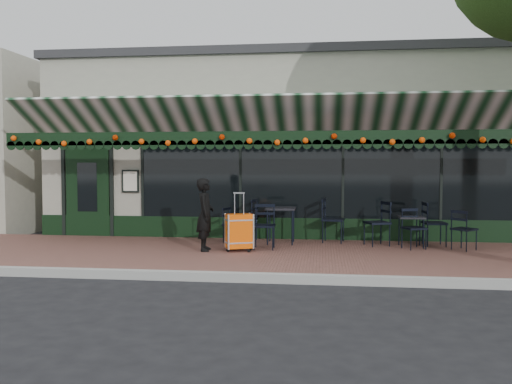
# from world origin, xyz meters

# --- Properties ---
(ground) EXTENTS (80.00, 80.00, 0.00)m
(ground) POSITION_xyz_m (0.00, 0.00, 0.00)
(ground) COLOR black
(ground) RESTS_ON ground
(sidewalk) EXTENTS (18.00, 4.00, 0.15)m
(sidewalk) POSITION_xyz_m (0.00, 2.00, 0.07)
(sidewalk) COLOR brown
(sidewalk) RESTS_ON ground
(curb) EXTENTS (18.00, 0.16, 0.15)m
(curb) POSITION_xyz_m (0.00, -0.08, 0.07)
(curb) COLOR #9E9E99
(curb) RESTS_ON ground
(restaurant_building) EXTENTS (12.00, 9.60, 4.50)m
(restaurant_building) POSITION_xyz_m (0.00, 7.84, 2.27)
(restaurant_building) COLOR #A5A38F
(restaurant_building) RESTS_ON ground
(woman) EXTENTS (0.41, 0.57, 1.48)m
(woman) POSITION_xyz_m (-1.43, 2.05, 0.89)
(woman) COLOR black
(woman) RESTS_ON sidewalk
(suitcase) EXTENTS (0.59, 0.47, 1.18)m
(suitcase) POSITION_xyz_m (-0.74, 2.06, 0.55)
(suitcase) COLOR #FB5A07
(suitcase) RESTS_ON sidewalk
(cafe_table_a) EXTENTS (0.53, 0.53, 0.65)m
(cafe_table_a) POSITION_xyz_m (2.81, 3.08, 0.74)
(cafe_table_a) COLOR black
(cafe_table_a) RESTS_ON sidewalk
(cafe_table_b) EXTENTS (0.65, 0.65, 0.80)m
(cafe_table_b) POSITION_xyz_m (0.01, 3.27, 0.87)
(cafe_table_b) COLOR black
(cafe_table_b) RESTS_ON sidewalk
(chair_a_left) EXTENTS (0.63, 0.63, 0.97)m
(chair_a_left) POSITION_xyz_m (2.11, 3.18, 0.64)
(chair_a_left) COLOR black
(chair_a_left) RESTS_ON sidewalk
(chair_a_right) EXTENTS (0.52, 0.52, 0.96)m
(chair_a_right) POSITION_xyz_m (3.34, 3.31, 0.63)
(chair_a_right) COLOR black
(chair_a_right) RESTS_ON sidewalk
(chair_a_front) EXTENTS (0.55, 0.55, 0.85)m
(chair_a_front) POSITION_xyz_m (2.83, 2.81, 0.57)
(chair_a_front) COLOR black
(chair_a_front) RESTS_ON sidewalk
(chair_a_extra) EXTENTS (0.59, 0.59, 0.84)m
(chair_a_extra) POSITION_xyz_m (3.83, 2.79, 0.57)
(chair_a_extra) COLOR black
(chair_a_extra) RESTS_ON sidewalk
(chair_b_left) EXTENTS (0.57, 0.57, 0.98)m
(chair_b_left) POSITION_xyz_m (-0.82, 3.60, 0.64)
(chair_b_left) COLOR black
(chair_b_left) RESTS_ON sidewalk
(chair_b_right) EXTENTS (0.57, 0.57, 1.00)m
(chair_b_right) POSITION_xyz_m (1.18, 3.57, 0.65)
(chair_b_right) COLOR black
(chair_b_right) RESTS_ON sidewalk
(chair_b_front) EXTENTS (0.48, 0.48, 0.94)m
(chair_b_front) POSITION_xyz_m (-0.27, 2.43, 0.62)
(chair_b_front) COLOR black
(chair_b_front) RESTS_ON sidewalk
(chair_solo) EXTENTS (0.51, 0.51, 0.80)m
(chair_solo) POSITION_xyz_m (-1.06, 3.26, 0.55)
(chair_solo) COLOR black
(chair_solo) RESTS_ON sidewalk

